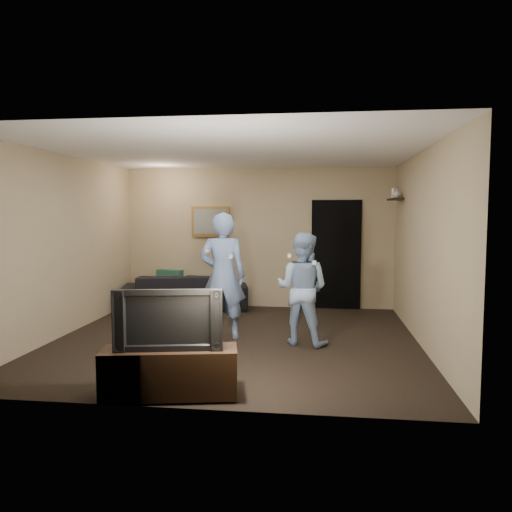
# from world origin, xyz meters

# --- Properties ---
(ground) EXTENTS (5.00, 5.00, 0.00)m
(ground) POSITION_xyz_m (0.00, 0.00, 0.00)
(ground) COLOR black
(ground) RESTS_ON ground
(ceiling) EXTENTS (5.00, 5.00, 0.04)m
(ceiling) POSITION_xyz_m (0.00, 0.00, 2.60)
(ceiling) COLOR silver
(ceiling) RESTS_ON wall_back
(wall_back) EXTENTS (5.00, 0.04, 2.60)m
(wall_back) POSITION_xyz_m (0.00, 2.50, 1.30)
(wall_back) COLOR tan
(wall_back) RESTS_ON ground
(wall_front) EXTENTS (5.00, 0.04, 2.60)m
(wall_front) POSITION_xyz_m (0.00, -2.50, 1.30)
(wall_front) COLOR tan
(wall_front) RESTS_ON ground
(wall_left) EXTENTS (0.04, 5.00, 2.60)m
(wall_left) POSITION_xyz_m (-2.50, 0.00, 1.30)
(wall_left) COLOR tan
(wall_left) RESTS_ON ground
(wall_right) EXTENTS (0.04, 5.00, 2.60)m
(wall_right) POSITION_xyz_m (2.50, 0.00, 1.30)
(wall_right) COLOR tan
(wall_right) RESTS_ON ground
(sofa) EXTENTS (2.37, 1.37, 0.65)m
(sofa) POSITION_xyz_m (-1.28, 2.06, 0.33)
(sofa) COLOR black
(sofa) RESTS_ON ground
(throw_pillow) EXTENTS (0.51, 0.27, 0.49)m
(throw_pillow) POSITION_xyz_m (-1.58, 2.06, 0.48)
(throw_pillow) COLOR #164337
(throw_pillow) RESTS_ON sofa
(painting_frame) EXTENTS (0.72, 0.05, 0.57)m
(painting_frame) POSITION_xyz_m (-0.90, 2.48, 1.60)
(painting_frame) COLOR olive
(painting_frame) RESTS_ON wall_back
(painting_canvas) EXTENTS (0.62, 0.01, 0.47)m
(painting_canvas) POSITION_xyz_m (-0.90, 2.45, 1.60)
(painting_canvas) COLOR slate
(painting_canvas) RESTS_ON painting_frame
(doorway) EXTENTS (0.90, 0.06, 2.00)m
(doorway) POSITION_xyz_m (1.45, 2.47, 1.00)
(doorway) COLOR black
(doorway) RESTS_ON ground
(light_switch) EXTENTS (0.08, 0.02, 0.12)m
(light_switch) POSITION_xyz_m (0.85, 2.48, 1.30)
(light_switch) COLOR silver
(light_switch) RESTS_ON wall_back
(wall_shelf) EXTENTS (0.20, 0.60, 0.03)m
(wall_shelf) POSITION_xyz_m (2.39, 1.80, 1.99)
(wall_shelf) COLOR black
(wall_shelf) RESTS_ON wall_right
(shelf_vase) EXTENTS (0.19, 0.19, 0.17)m
(shelf_vase) POSITION_xyz_m (2.39, 1.70, 2.09)
(shelf_vase) COLOR silver
(shelf_vase) RESTS_ON wall_shelf
(shelf_figurine) EXTENTS (0.06, 0.06, 0.18)m
(shelf_figurine) POSITION_xyz_m (2.39, 2.05, 2.09)
(shelf_figurine) COLOR silver
(shelf_figurine) RESTS_ON wall_shelf
(tv_console) EXTENTS (1.34, 0.64, 0.46)m
(tv_console) POSITION_xyz_m (-0.26, -2.25, 0.25)
(tv_console) COLOR black
(tv_console) RESTS_ON ground
(television) EXTENTS (1.02, 0.32, 0.59)m
(television) POSITION_xyz_m (-0.26, -2.25, 0.77)
(television) COLOR black
(television) RESTS_ON tv_console
(wii_player_left) EXTENTS (0.69, 0.54, 1.77)m
(wii_player_left) POSITION_xyz_m (-0.20, 0.07, 0.89)
(wii_player_left) COLOR #7593CB
(wii_player_left) RESTS_ON ground
(wii_player_right) EXTENTS (0.86, 0.76, 1.50)m
(wii_player_right) POSITION_xyz_m (0.92, -0.11, 0.75)
(wii_player_right) COLOR #93B1D5
(wii_player_right) RESTS_ON ground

